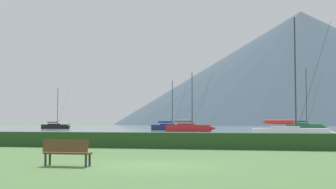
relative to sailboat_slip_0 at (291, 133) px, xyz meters
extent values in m
plane|color=#517A42|center=(-5.21, -26.39, -0.63)|extent=(1000.00, 1000.00, 0.00)
cube|color=gray|center=(-5.21, 110.61, -0.63)|extent=(320.00, 246.00, 0.00)
cube|color=#284C23|center=(-5.21, -15.39, -0.17)|extent=(80.00, 1.20, 0.93)
cube|color=white|center=(-0.10, 0.00, -0.12)|extent=(6.49, 2.36, 1.01)
cone|color=white|center=(3.58, 0.08, -0.12)|extent=(1.12, 0.89, 0.86)
cube|color=silver|center=(-0.47, -0.01, 0.24)|extent=(2.43, 1.60, 0.64)
cylinder|color=#333338|center=(0.45, 0.01, 5.04)|extent=(0.13, 0.13, 10.23)
cylinder|color=#333338|center=(-1.00, -0.02, 0.93)|extent=(2.90, 0.18, 0.11)
cylinder|color=red|center=(-1.00, -0.02, 0.93)|extent=(2.47, 0.46, 0.40)
cylinder|color=#333338|center=(1.97, 0.05, 4.78)|extent=(3.06, 0.10, 9.73)
cube|color=navy|center=(-22.34, 47.37, -0.10)|extent=(6.92, 2.70, 1.07)
cone|color=navy|center=(-18.46, 47.15, -0.10)|extent=(1.21, 0.97, 0.91)
cube|color=#1B2449|center=(-22.73, 47.39, 0.29)|extent=(2.61, 1.77, 0.68)
cylinder|color=#333338|center=(-21.76, 47.34, 4.50)|extent=(0.14, 0.14, 9.10)
cylinder|color=#333338|center=(-23.28, 47.42, 1.02)|extent=(3.06, 0.29, 0.12)
cylinder|color=#2847A3|center=(-23.28, 47.42, 1.02)|extent=(2.62, 0.57, 0.43)
cylinder|color=#333338|center=(-20.16, 47.25, 4.28)|extent=(3.23, 0.21, 8.66)
cube|color=black|center=(-54.28, 62.04, -0.11)|extent=(6.72, 2.74, 1.03)
cone|color=black|center=(-50.54, 61.76, -0.11)|extent=(1.19, 0.96, 0.88)
cube|color=black|center=(-54.65, 62.07, 0.26)|extent=(2.55, 1.75, 0.66)
cylinder|color=#333338|center=(-53.72, 62.00, 4.61)|extent=(0.13, 0.13, 9.36)
cylinder|color=#333338|center=(-55.19, 62.11, 0.96)|extent=(2.96, 0.33, 0.11)
cylinder|color=tan|center=(-55.19, 62.11, 0.96)|extent=(2.54, 0.60, 0.41)
cylinder|color=#333338|center=(-52.17, 61.88, 4.38)|extent=(3.12, 0.26, 8.90)
cube|color=#236B38|center=(3.46, 60.35, -0.06)|extent=(7.40, 2.79, 1.15)
cone|color=#236B38|center=(7.64, 60.51, -0.06)|extent=(1.29, 1.02, 0.98)
cube|color=#206032|center=(3.05, 60.33, 0.36)|extent=(2.78, 1.86, 0.73)
cylinder|color=#333338|center=(4.09, 60.37, 6.11)|extent=(0.15, 0.15, 12.22)
cylinder|color=#333338|center=(2.45, 60.31, 1.15)|extent=(3.29, 0.25, 0.13)
cylinder|color=#2D7542|center=(2.45, 60.31, 1.15)|extent=(2.81, 0.57, 0.46)
cylinder|color=#333338|center=(5.81, 60.44, 5.80)|extent=(3.48, 0.17, 11.61)
cube|color=red|center=(-16.05, 34.96, -0.07)|extent=(7.24, 2.65, 1.13)
cone|color=red|center=(-11.95, 34.85, -0.07)|extent=(1.26, 0.99, 0.96)
cube|color=#A52020|center=(-16.46, 34.97, 0.34)|extent=(2.71, 1.79, 0.72)
cylinder|color=#333338|center=(-15.43, 34.94, 4.61)|extent=(0.14, 0.14, 9.26)
cylinder|color=#333338|center=(-17.05, 34.98, 1.11)|extent=(3.23, 0.21, 0.12)
cylinder|color=gray|center=(-17.05, 34.98, 1.11)|extent=(2.76, 0.52, 0.45)
cylinder|color=#333338|center=(-13.74, 34.90, 4.38)|extent=(3.41, 0.12, 8.80)
cube|color=brown|center=(-7.98, -27.32, -0.18)|extent=(1.69, 0.46, 0.06)
cube|color=brown|center=(-7.98, -27.51, 0.09)|extent=(1.68, 0.14, 0.45)
cylinder|color=#333338|center=(-7.22, -27.15, -0.41)|extent=(0.08, 0.08, 0.45)
cylinder|color=#333338|center=(-8.74, -27.17, -0.41)|extent=(0.08, 0.08, 0.45)
cylinder|color=#333338|center=(-7.21, -27.48, -0.41)|extent=(0.08, 0.08, 0.45)
cylinder|color=#333338|center=(-8.74, -27.50, -0.41)|extent=(0.08, 0.08, 0.45)
cone|color=#425666|center=(11.64, 284.61, 37.56)|extent=(251.17, 251.17, 76.39)
camera|label=1|loc=(-0.59, -42.68, 0.90)|focal=50.58mm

